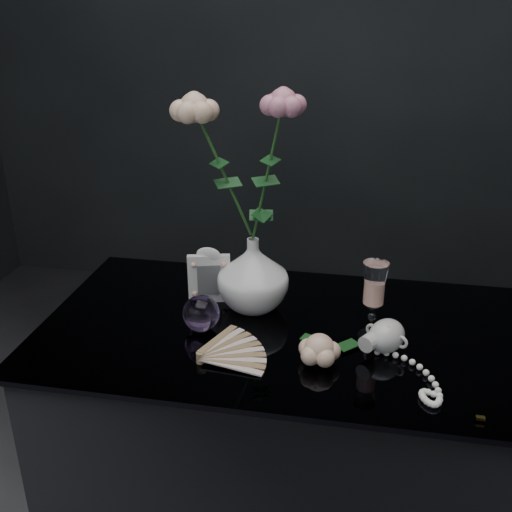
% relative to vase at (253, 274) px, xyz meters
% --- Properties ---
extents(table, '(1.05, 0.58, 0.76)m').
position_rel_vase_xyz_m(table, '(0.08, -0.08, -0.46)').
color(table, black).
rests_on(table, ground).
extents(vase, '(0.21, 0.21, 0.17)m').
position_rel_vase_xyz_m(vase, '(0.00, 0.00, 0.00)').
color(vase, white).
rests_on(vase, table).
extents(wine_glass, '(0.06, 0.06, 0.17)m').
position_rel_vase_xyz_m(wine_glass, '(0.27, -0.08, 0.00)').
color(wine_glass, white).
rests_on(wine_glass, table).
extents(picture_frame, '(0.12, 0.10, 0.14)m').
position_rel_vase_xyz_m(picture_frame, '(-0.11, 0.01, -0.02)').
color(picture_frame, white).
rests_on(picture_frame, table).
extents(paperweight, '(0.09, 0.09, 0.08)m').
position_rel_vase_xyz_m(paperweight, '(-0.09, -0.12, -0.04)').
color(paperweight, '#B583D5').
rests_on(paperweight, table).
extents(paper_fan, '(0.30, 0.26, 0.03)m').
position_rel_vase_xyz_m(paper_fan, '(-0.06, -0.24, -0.07)').
color(paper_fan, beige).
rests_on(paper_fan, table).
extents(loose_rose, '(0.18, 0.21, 0.06)m').
position_rel_vase_xyz_m(loose_rose, '(0.17, -0.20, -0.05)').
color(loose_rose, beige).
rests_on(loose_rose, table).
extents(pearl_jar, '(0.33, 0.33, 0.07)m').
position_rel_vase_xyz_m(pearl_jar, '(0.30, -0.13, -0.05)').
color(pearl_jar, silver).
rests_on(pearl_jar, table).
extents(roses, '(0.25, 0.12, 0.37)m').
position_rel_vase_xyz_m(roses, '(-0.02, -0.01, 0.27)').
color(roses, beige).
rests_on(roses, vase).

